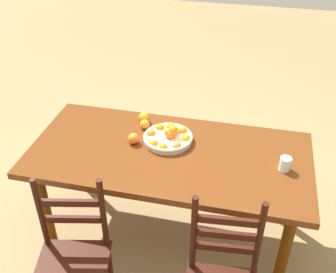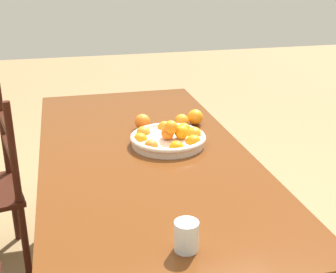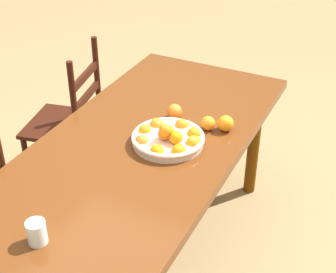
% 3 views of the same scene
% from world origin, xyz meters
% --- Properties ---
extents(dining_table, '(1.89, 0.90, 0.77)m').
position_xyz_m(dining_table, '(0.00, 0.00, 0.68)').
color(dining_table, '#592C11').
rests_on(dining_table, ground).
extents(fruit_bowl, '(0.35, 0.35, 0.13)m').
position_xyz_m(fruit_bowl, '(0.04, -0.12, 0.80)').
color(fruit_bowl, beige).
rests_on(fruit_bowl, dining_table).
extents(orange_loose_0, '(0.07, 0.07, 0.07)m').
position_xyz_m(orange_loose_0, '(0.24, -0.24, 0.80)').
color(orange_loose_0, orange).
rests_on(orange_loose_0, dining_table).
extents(orange_loose_1, '(0.08, 0.08, 0.08)m').
position_xyz_m(orange_loose_1, '(0.26, -0.05, 0.80)').
color(orange_loose_1, orange).
rests_on(orange_loose_1, dining_table).
extents(orange_loose_2, '(0.08, 0.08, 0.08)m').
position_xyz_m(orange_loose_2, '(0.27, -0.32, 0.80)').
color(orange_loose_2, orange).
rests_on(orange_loose_2, dining_table).
extents(drinking_glass, '(0.07, 0.07, 0.09)m').
position_xyz_m(drinking_glass, '(-0.75, 0.01, 0.81)').
color(drinking_glass, silver).
rests_on(drinking_glass, dining_table).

